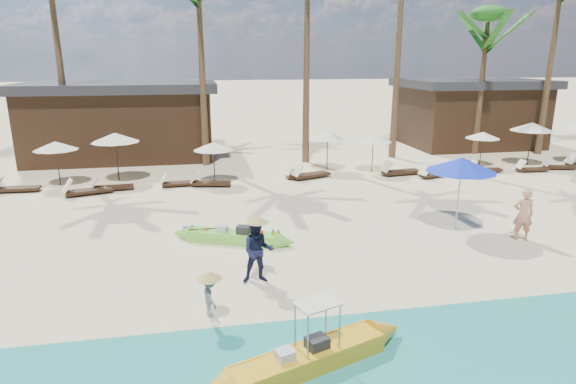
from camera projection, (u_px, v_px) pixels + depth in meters
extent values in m
plane|color=beige|center=(341.00, 268.00, 13.38)|extent=(240.00, 240.00, 0.00)
cube|color=tan|center=(421.00, 382.00, 8.64)|extent=(240.00, 4.50, 0.01)
cube|color=#74D541|center=(233.00, 237.00, 15.16)|extent=(2.83, 1.64, 0.34)
cube|color=white|center=(233.00, 237.00, 15.15)|extent=(2.40, 1.34, 0.15)
cube|color=#262628|center=(243.00, 231.00, 15.02)|extent=(0.49, 0.44, 0.31)
cube|color=silver|center=(222.00, 230.00, 15.22)|extent=(0.39, 0.37, 0.25)
cube|color=#AD2C17|center=(258.00, 234.00, 14.89)|extent=(0.33, 0.31, 0.20)
cylinder|color=#AD2C17|center=(207.00, 231.00, 15.35)|extent=(0.20, 0.20, 0.08)
cylinder|color=#262628|center=(199.00, 231.00, 15.31)|extent=(0.18, 0.18, 0.07)
sphere|color=tan|center=(192.00, 229.00, 15.40)|extent=(0.16, 0.16, 0.16)
cylinder|color=gold|center=(273.00, 235.00, 14.91)|extent=(0.12, 0.12, 0.16)
cylinder|color=gold|center=(279.00, 235.00, 14.88)|extent=(0.12, 0.12, 0.16)
cube|color=gold|center=(308.00, 359.00, 8.98)|extent=(3.20, 1.71, 0.38)
cube|color=white|center=(308.00, 359.00, 8.97)|extent=(2.73, 1.38, 0.17)
cube|color=#262628|center=(317.00, 344.00, 9.01)|extent=(0.49, 0.44, 0.30)
cube|color=silver|center=(285.00, 357.00, 8.67)|extent=(0.40, 0.37, 0.26)
cube|color=#F2E8CC|center=(318.00, 303.00, 8.78)|extent=(0.94, 0.79, 0.03)
imported|color=tan|center=(523.00, 214.00, 15.21)|extent=(0.71, 0.57, 1.70)
imported|color=#141B39|center=(258.00, 251.00, 12.32)|extent=(0.86, 0.68, 1.69)
imported|color=gray|center=(210.00, 296.00, 10.39)|extent=(0.50, 0.68, 0.95)
cylinder|color=#99999E|center=(458.00, 195.00, 16.09)|extent=(0.05, 0.05, 2.41)
cone|color=#152FCD|center=(462.00, 165.00, 15.81)|extent=(2.30, 2.30, 0.47)
cylinder|color=#321F14|center=(58.00, 164.00, 21.88)|extent=(0.05, 0.05, 1.96)
cone|color=#F2E8CC|center=(55.00, 146.00, 21.65)|extent=(1.96, 1.96, 0.39)
cube|color=#321F14|center=(18.00, 189.00, 20.89)|extent=(1.77, 0.60, 0.12)
cube|color=#321F14|center=(89.00, 191.00, 20.50)|extent=(1.94, 1.12, 0.13)
cube|color=#F2E8CC|center=(67.00, 186.00, 20.04)|extent=(0.57, 0.69, 0.54)
cylinder|color=#321F14|center=(117.00, 157.00, 22.66)|extent=(0.06, 0.06, 2.21)
cone|color=#F2E8CC|center=(115.00, 137.00, 22.41)|extent=(2.21, 2.21, 0.44)
cube|color=#321F14|center=(114.00, 187.00, 21.16)|extent=(1.68, 0.63, 0.12)
cube|color=#F2E8CC|center=(95.00, 182.00, 20.91)|extent=(0.40, 0.56, 0.48)
cube|color=#321F14|center=(181.00, 183.00, 21.85)|extent=(1.67, 0.67, 0.12)
cube|color=#F2E8CC|center=(164.00, 178.00, 21.59)|extent=(0.41, 0.56, 0.48)
cylinder|color=#321F14|center=(214.00, 163.00, 22.25)|extent=(0.05, 0.05, 1.86)
cone|color=#F2E8CC|center=(213.00, 146.00, 22.04)|extent=(1.86, 1.86, 0.37)
cube|color=#321F14|center=(212.00, 183.00, 21.81)|extent=(1.77, 0.86, 0.12)
cube|color=#F2E8CC|center=(195.00, 177.00, 21.73)|extent=(0.48, 0.61, 0.50)
cylinder|color=#321F14|center=(327.00, 151.00, 24.81)|extent=(0.05, 0.05, 1.96)
cone|color=#F2E8CC|center=(328.00, 135.00, 24.59)|extent=(1.96, 1.96, 0.39)
cube|color=#321F14|center=(303.00, 175.00, 23.33)|extent=(1.71, 0.78, 0.12)
cube|color=#F2E8CC|center=(289.00, 170.00, 23.02)|extent=(0.45, 0.58, 0.48)
cube|color=#321F14|center=(311.00, 175.00, 23.30)|extent=(1.99, 1.22, 0.13)
cube|color=#F2E8CC|center=(297.00, 170.00, 22.80)|extent=(0.61, 0.72, 0.55)
cylinder|color=#321F14|center=(373.00, 154.00, 24.43)|extent=(0.05, 0.05, 1.88)
cone|color=#F2E8CC|center=(373.00, 138.00, 24.21)|extent=(1.88, 1.88, 0.38)
cube|color=#321F14|center=(401.00, 172.00, 23.94)|extent=(1.96, 0.85, 0.13)
cube|color=#F2E8CC|center=(386.00, 166.00, 23.60)|extent=(0.50, 0.66, 0.56)
cube|color=#321F14|center=(435.00, 174.00, 23.50)|extent=(1.73, 1.04, 0.12)
cube|color=#F2E8CC|center=(424.00, 170.00, 23.08)|extent=(0.52, 0.62, 0.48)
cylinder|color=#321F14|center=(481.00, 149.00, 25.82)|extent=(0.04, 0.04, 1.79)
cone|color=#F2E8CC|center=(483.00, 135.00, 25.61)|extent=(1.79, 1.79, 0.36)
cube|color=#321F14|center=(485.00, 170.00, 24.51)|extent=(1.67, 0.74, 0.11)
cube|color=#F2E8CC|center=(472.00, 164.00, 24.40)|extent=(0.43, 0.57, 0.47)
cylinder|color=#321F14|center=(530.00, 144.00, 26.03)|extent=(0.06, 0.06, 2.24)
cone|color=#F2E8CC|center=(532.00, 127.00, 25.78)|extent=(2.24, 2.24, 0.45)
cube|color=#321F14|center=(533.00, 169.00, 24.64)|extent=(1.61, 0.63, 0.11)
cube|color=#F2E8CC|center=(521.00, 164.00, 24.49)|extent=(0.39, 0.54, 0.46)
cube|color=#321F14|center=(560.00, 167.00, 25.13)|extent=(1.63, 0.85, 0.11)
cube|color=#F2E8CC|center=(548.00, 162.00, 25.09)|extent=(0.45, 0.57, 0.45)
cube|color=#F2E8CC|center=(571.00, 159.00, 25.47)|extent=(0.48, 0.64, 0.54)
cone|color=brown|center=(59.00, 62.00, 24.33)|extent=(0.40, 0.40, 10.89)
cone|color=brown|center=(202.00, 70.00, 24.94)|extent=(0.40, 0.40, 10.08)
cone|color=brown|center=(307.00, 58.00, 25.52)|extent=(0.40, 0.40, 11.26)
cone|color=brown|center=(399.00, 40.00, 26.56)|extent=(0.40, 0.40, 13.16)
cone|color=brown|center=(481.00, 86.00, 28.33)|extent=(0.40, 0.40, 8.07)
ellipsoid|color=#175F17|center=(489.00, 13.00, 27.24)|extent=(2.08, 2.08, 0.88)
cone|color=brown|center=(550.00, 64.00, 27.85)|extent=(0.40, 0.40, 10.64)
cube|color=#321F14|center=(123.00, 124.00, 28.01)|extent=(10.00, 6.00, 3.80)
cube|color=#2D2D33|center=(120.00, 87.00, 27.43)|extent=(10.80, 6.60, 0.50)
cube|color=#321F14|center=(468.00, 116.00, 31.93)|extent=(8.00, 6.00, 3.80)
cube|color=#2D2D33|center=(472.00, 83.00, 31.35)|extent=(8.80, 6.60, 0.50)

